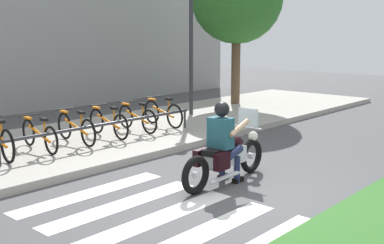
{
  "coord_description": "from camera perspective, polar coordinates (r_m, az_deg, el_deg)",
  "views": [
    {
      "loc": [
        -5.91,
        -4.65,
        2.56
      ],
      "look_at": [
        1.01,
        1.61,
        0.84
      ],
      "focal_mm": 45.03,
      "sensor_mm": 36.0,
      "label": 1
    }
  ],
  "objects": [
    {
      "name": "ground_plane",
      "position": [
        7.94,
        3.76,
        -8.39
      ],
      "size": [
        48.0,
        48.0,
        0.0
      ],
      "primitive_type": "plane",
      "color": "#4C4C4F"
    },
    {
      "name": "grass_median",
      "position": [
        6.85,
        18.93,
        -11.71
      ],
      "size": [
        24.0,
        1.1,
        0.08
      ],
      "primitive_type": "cube",
      "color": "#336B28",
      "rests_on": "ground"
    },
    {
      "name": "sidewalk",
      "position": [
        11.28,
        -15.04,
        -2.65
      ],
      "size": [
        24.0,
        4.4,
        0.15
      ],
      "primitive_type": "cube",
      "color": "#A8A399",
      "rests_on": "ground"
    },
    {
      "name": "crosswalk_stripe_1",
      "position": [
        6.41,
        1.23,
        -13.04
      ],
      "size": [
        2.8,
        0.4,
        0.01
      ],
      "primitive_type": "cube",
      "color": "white",
      "rests_on": "ground"
    },
    {
      "name": "crosswalk_stripe_2",
      "position": [
        6.92,
        -3.88,
        -11.24
      ],
      "size": [
        2.8,
        0.4,
        0.01
      ],
      "primitive_type": "cube",
      "color": "white",
      "rests_on": "ground"
    },
    {
      "name": "crosswalk_stripe_3",
      "position": [
        7.48,
        -8.2,
        -9.63
      ],
      "size": [
        2.8,
        0.4,
        0.01
      ],
      "primitive_type": "cube",
      "color": "white",
      "rests_on": "ground"
    },
    {
      "name": "crosswalk_stripe_4",
      "position": [
        8.08,
        -11.87,
        -8.21
      ],
      "size": [
        2.8,
        0.4,
        0.01
      ],
      "primitive_type": "cube",
      "color": "white",
      "rests_on": "ground"
    },
    {
      "name": "motorcycle",
      "position": [
        8.35,
        4.05,
        -4.14
      ],
      "size": [
        2.26,
        0.63,
        1.23
      ],
      "color": "black",
      "rests_on": "ground"
    },
    {
      "name": "rider",
      "position": [
        8.21,
        3.74,
        -1.76
      ],
      "size": [
        0.63,
        0.55,
        1.44
      ],
      "color": "#1E4C59",
      "rests_on": "ground"
    },
    {
      "name": "bicycle_1",
      "position": [
        10.5,
        -17.65,
        -1.46
      ],
      "size": [
        0.48,
        1.67,
        0.72
      ],
      "color": "black",
      "rests_on": "sidewalk"
    },
    {
      "name": "bicycle_2",
      "position": [
        10.96,
        -13.6,
        -0.7
      ],
      "size": [
        0.48,
        1.69,
        0.75
      ],
      "color": "black",
      "rests_on": "sidewalk"
    },
    {
      "name": "bicycle_3",
      "position": [
        11.48,
        -9.9,
        -0.08
      ],
      "size": [
        0.48,
        1.67,
        0.75
      ],
      "color": "black",
      "rests_on": "sidewalk"
    },
    {
      "name": "bicycle_4",
      "position": [
        12.05,
        -6.53,
        0.48
      ],
      "size": [
        0.48,
        1.61,
        0.74
      ],
      "color": "black",
      "rests_on": "sidewalk"
    },
    {
      "name": "bicycle_5",
      "position": [
        12.65,
        -3.47,
        1.07
      ],
      "size": [
        0.48,
        1.6,
        0.77
      ],
      "color": "black",
      "rests_on": "sidewalk"
    },
    {
      "name": "bike_rack",
      "position": [
        10.77,
        -9.97,
        -0.34
      ],
      "size": [
        5.1,
        0.07,
        0.49
      ],
      "color": "#333338",
      "rests_on": "sidewalk"
    },
    {
      "name": "street_lamp",
      "position": [
        14.4,
        -0.11,
        9.82
      ],
      "size": [
        0.28,
        0.28,
        3.92
      ],
      "color": "#2D2D33",
      "rests_on": "ground"
    }
  ]
}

